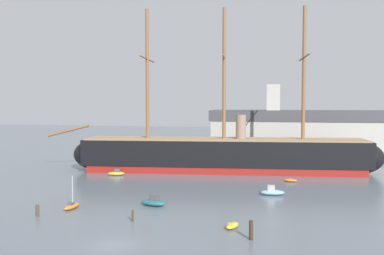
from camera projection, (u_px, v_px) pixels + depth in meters
ground_plane at (113, 245)px, 42.32m from camera, size 400.00×400.00×0.00m
tall_ship at (224, 154)px, 86.56m from camera, size 67.21×16.41×32.33m
sailboat_foreground_left at (72, 206)px, 56.68m from camera, size 1.32×3.41×4.33m
dinghy_foreground_right at (232, 225)px, 48.01m from camera, size 1.76×2.71×0.59m
motorboat_near_centre at (153, 202)px, 58.25m from camera, size 3.85×2.38×1.51m
motorboat_mid_right at (272, 192)px, 64.95m from camera, size 3.70×1.93×1.49m
motorboat_alongside_bow at (116, 173)px, 82.46m from camera, size 3.36×2.11×1.31m
dinghy_alongside_stern at (290, 180)px, 75.85m from camera, size 2.50×1.50×0.55m
dinghy_far_right at (345, 169)px, 88.85m from camera, size 1.68×2.42×0.52m
mooring_piling_nearest at (133, 216)px, 50.67m from camera, size 0.25×0.25×1.32m
mooring_piling_left_pair at (37, 211)px, 52.93m from camera, size 0.43×0.43×1.39m
mooring_piling_right_pair at (251, 230)px, 43.91m from camera, size 0.41×0.41×1.95m
dockside_warehouse_right at (312, 135)px, 106.19m from camera, size 53.32×14.18×18.21m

